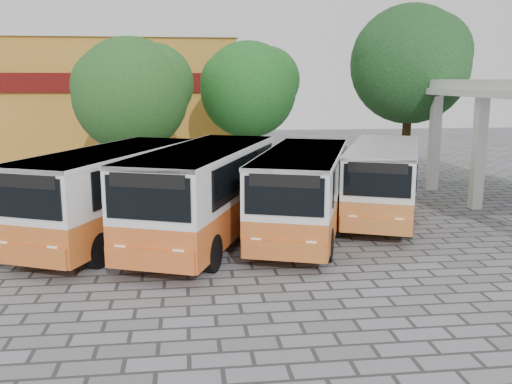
{
  "coord_description": "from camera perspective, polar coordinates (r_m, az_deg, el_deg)",
  "views": [
    {
      "loc": [
        -4.34,
        -16.25,
        5.4
      ],
      "look_at": [
        -1.92,
        3.3,
        1.5
      ],
      "focal_mm": 40.0,
      "sensor_mm": 36.0,
      "label": 1
    }
  ],
  "objects": [
    {
      "name": "ground",
      "position": [
        17.66,
        7.57,
        -6.7
      ],
      "size": [
        90.0,
        90.0,
        0.0
      ],
      "primitive_type": "plane",
      "color": "slate",
      "rests_on": "ground"
    },
    {
      "name": "shophouse_block",
      "position": [
        42.77,
        -16.22,
        9.1
      ],
      "size": [
        20.4,
        10.4,
        8.3
      ],
      "color": "#BB7D24",
      "rests_on": "ground"
    },
    {
      "name": "bus_far_left",
      "position": [
        19.81,
        -14.31,
        0.34
      ],
      "size": [
        5.86,
        9.19,
        3.09
      ],
      "rotation": [
        0.0,
        0.0,
        -0.42
      ],
      "color": "#CE6322",
      "rests_on": "ground"
    },
    {
      "name": "bus_centre_left",
      "position": [
        19.01,
        -5.14,
        0.37
      ],
      "size": [
        5.7,
        9.45,
        3.19
      ],
      "rotation": [
        0.0,
        0.0,
        -0.37
      ],
      "color": "orange",
      "rests_on": "ground"
    },
    {
      "name": "bus_centre_right",
      "position": [
        19.75,
        4.7,
        0.46
      ],
      "size": [
        5.06,
        8.85,
        3.0
      ],
      "rotation": [
        0.0,
        0.0,
        -0.33
      ],
      "color": "#C96424",
      "rests_on": "ground"
    },
    {
      "name": "bus_far_right",
      "position": [
        22.83,
        12.62,
        1.55
      ],
      "size": [
        5.33,
        8.64,
        2.91
      ],
      "rotation": [
        0.0,
        0.0,
        -0.39
      ],
      "color": "orange",
      "rests_on": "ground"
    },
    {
      "name": "tree_left",
      "position": [
        29.4,
        -12.3,
        9.83
      ],
      "size": [
        6.01,
        5.72,
        7.5
      ],
      "color": "#362312",
      "rests_on": "ground"
    },
    {
      "name": "tree_middle",
      "position": [
        32.6,
        -0.66,
        10.51
      ],
      "size": [
        5.68,
        5.41,
        7.53
      ],
      "color": "#3F2710",
      "rests_on": "ground"
    },
    {
      "name": "tree_right",
      "position": [
        31.43,
        15.27,
        12.58
      ],
      "size": [
        6.46,
        6.15,
        9.24
      ],
      "color": "#31220E",
      "rests_on": "ground"
    }
  ]
}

